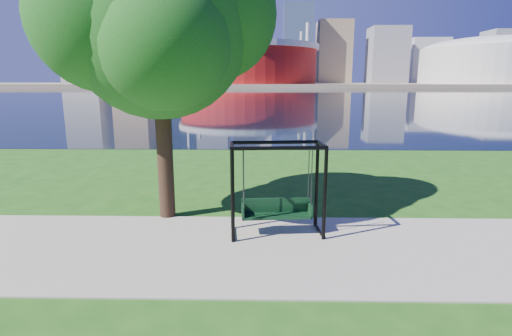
{
  "coord_description": "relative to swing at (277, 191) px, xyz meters",
  "views": [
    {
      "loc": [
        0.05,
        -8.34,
        3.48
      ],
      "look_at": [
        -0.13,
        0.0,
        1.66
      ],
      "focal_mm": 28.0,
      "sensor_mm": 36.0,
      "label": 1
    }
  ],
  "objects": [
    {
      "name": "arena",
      "position": [
        134.67,
        234.61,
        14.84
      ],
      "size": [
        84.0,
        84.0,
        26.56
      ],
      "color": "beige",
      "rests_on": "far_bank"
    },
    {
      "name": "stadium",
      "position": [
        -10.33,
        234.61,
        13.19
      ],
      "size": [
        83.0,
        83.0,
        32.0
      ],
      "color": "maroon",
      "rests_on": "far_bank"
    },
    {
      "name": "far_bank",
      "position": [
        -0.33,
        305.61,
        -0.04
      ],
      "size": [
        900.0,
        228.0,
        2.0
      ],
      "primitive_type": "cube",
      "color": "#937F60",
      "rests_on": "ground"
    },
    {
      "name": "skyline",
      "position": [
        -4.6,
        319.0,
        34.85
      ],
      "size": [
        392.0,
        66.0,
        96.5
      ],
      "color": "gray",
      "rests_on": "far_bank"
    },
    {
      "name": "park_tree",
      "position": [
        -2.86,
        1.23,
        3.83
      ],
      "size": [
        5.64,
        5.09,
        7.0
      ],
      "color": "black",
      "rests_on": "ground"
    },
    {
      "name": "path",
      "position": [
        -0.33,
        -0.89,
        -1.02
      ],
      "size": [
        120.0,
        4.0,
        0.03
      ],
      "primitive_type": "cube",
      "color": "#9E937F",
      "rests_on": "ground"
    },
    {
      "name": "ground",
      "position": [
        -0.33,
        -0.39,
        -1.04
      ],
      "size": [
        900.0,
        900.0,
        0.0
      ],
      "primitive_type": "plane",
      "color": "#1E5114",
      "rests_on": "ground"
    },
    {
      "name": "river",
      "position": [
        -0.33,
        101.61,
        -1.03
      ],
      "size": [
        900.0,
        180.0,
        0.02
      ],
      "primitive_type": "cube",
      "color": "black",
      "rests_on": "ground"
    },
    {
      "name": "swing",
      "position": [
        0.0,
        0.0,
        0.0
      ],
      "size": [
        2.17,
        1.1,
        2.14
      ],
      "rotation": [
        0.0,
        0.0,
        0.09
      ],
      "color": "black",
      "rests_on": "ground"
    }
  ]
}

